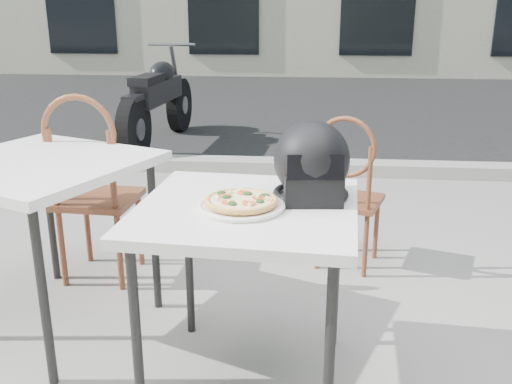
# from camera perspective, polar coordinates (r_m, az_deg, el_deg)

# --- Properties ---
(ground) EXTENTS (80.00, 80.00, 0.00)m
(ground) POSITION_cam_1_polar(r_m,az_deg,el_deg) (2.71, -1.41, -15.49)
(ground) COLOR gray
(ground) RESTS_ON ground
(street_asphalt) EXTENTS (30.00, 8.00, 0.00)m
(street_asphalt) POSITION_cam_1_polar(r_m,az_deg,el_deg) (9.37, 3.65, 8.66)
(street_asphalt) COLOR black
(street_asphalt) RESTS_ON ground
(curb) EXTENTS (30.00, 0.25, 0.12)m
(curb) POSITION_cam_1_polar(r_m,az_deg,el_deg) (5.45, 2.28, 2.60)
(curb) COLOR gray
(curb) RESTS_ON ground
(cafe_table_main) EXTENTS (0.88, 0.88, 0.78)m
(cafe_table_main) POSITION_cam_1_polar(r_m,az_deg,el_deg) (2.19, -0.87, -3.04)
(cafe_table_main) COLOR silver
(cafe_table_main) RESTS_ON ground
(plate) EXTENTS (0.35, 0.35, 0.02)m
(plate) POSITION_cam_1_polar(r_m,az_deg,el_deg) (2.12, -1.47, -1.40)
(plate) COLOR white
(plate) RESTS_ON cafe_table_main
(pizza) EXTENTS (0.28, 0.28, 0.03)m
(pizza) POSITION_cam_1_polar(r_m,az_deg,el_deg) (2.11, -1.48, -0.85)
(pizza) COLOR #E3A653
(pizza) RESTS_ON plate
(helmet) EXTENTS (0.33, 0.34, 0.31)m
(helmet) POSITION_cam_1_polar(r_m,az_deg,el_deg) (2.21, 5.60, 2.75)
(helmet) COLOR black
(helmet) RESTS_ON cafe_table_main
(cafe_chair_main) EXTENTS (0.45, 0.45, 0.94)m
(cafe_chair_main) POSITION_cam_1_polar(r_m,az_deg,el_deg) (3.34, 9.12, 0.71)
(cafe_chair_main) COLOR brown
(cafe_chair_main) RESTS_ON ground
(cafe_table_side) EXTENTS (1.14, 1.14, 0.83)m
(cafe_table_side) POSITION_cam_1_polar(r_m,az_deg,el_deg) (2.80, -20.93, 1.49)
(cafe_table_side) COLOR silver
(cafe_table_side) RESTS_ON ground
(cafe_chair_side) EXTENTS (0.44, 0.44, 1.09)m
(cafe_chair_side) POSITION_cam_1_polar(r_m,az_deg,el_deg) (3.23, -16.15, 1.19)
(cafe_chair_side) COLOR brown
(cafe_chair_side) RESTS_ON ground
(motorcycle) EXTENTS (0.58, 2.23, 1.11)m
(motorcycle) POSITION_cam_1_polar(r_m,az_deg,el_deg) (6.60, -9.70, 8.84)
(motorcycle) COLOR black
(motorcycle) RESTS_ON street_asphalt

